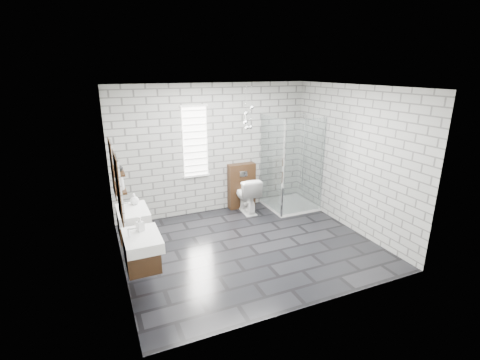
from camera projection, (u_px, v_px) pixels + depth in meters
floor at (249, 246)px, 6.10m from camera, size 4.20×3.60×0.02m
ceiling at (251, 86)px, 5.27m from camera, size 4.20×3.60×0.02m
wall_back at (214, 149)px, 7.27m from camera, size 4.20×0.02×2.70m
wall_front at (315, 211)px, 4.11m from camera, size 4.20×0.02×2.70m
wall_left at (114, 189)px, 4.89m from camera, size 0.02×3.60×2.70m
wall_right at (352, 159)px, 6.49m from camera, size 0.02×3.60×2.70m
vanity_left at (139, 242)px, 4.63m from camera, size 0.47×0.70×1.57m
vanity_right at (130, 215)px, 5.48m from camera, size 0.47×0.70×1.57m
shelf_lower at (121, 191)px, 4.89m from camera, size 0.14×0.30×0.03m
shelf_upper at (119, 173)px, 4.81m from camera, size 0.14×0.30×0.03m
window at (195, 142)px, 7.03m from camera, size 0.56×0.05×1.48m
cistern_panel at (242, 186)px, 7.66m from camera, size 0.60×0.20×1.00m
flush_plate at (244, 174)px, 7.48m from camera, size 0.18×0.01×0.12m
shower_enclosure at (289, 187)px, 7.55m from camera, size 1.00×1.00×2.03m
pendant_cluster at (248, 119)px, 6.91m from camera, size 0.28×0.27×0.91m
toilet at (247, 194)px, 7.46m from camera, size 0.47×0.78×0.78m
soap_bottle_a at (140, 224)px, 4.71m from camera, size 0.12×0.12×0.20m
soap_bottle_b at (134, 199)px, 5.64m from camera, size 0.16×0.16×0.18m
soap_bottle_c at (121, 182)px, 4.85m from camera, size 0.11×0.11×0.24m
vase at (119, 167)px, 4.83m from camera, size 0.13×0.13×0.11m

